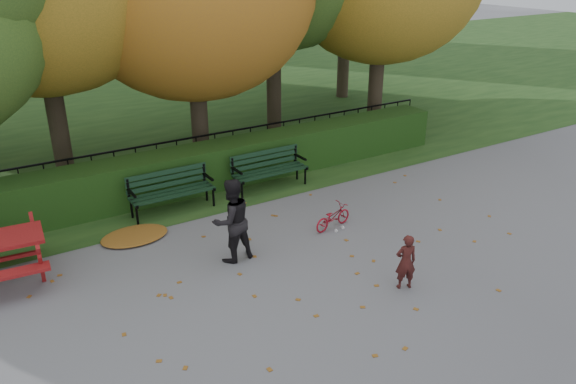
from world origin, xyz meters
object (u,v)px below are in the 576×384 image
bench_left (171,188)px  bench_right (268,167)px  child (406,262)px  bicycle (333,217)px  adult (232,221)px

bench_left → bench_right: 2.40m
bench_left → child: (2.17, -4.89, -0.03)m
bench_left → bicycle: bearing=-45.6°
bench_left → bicycle: 3.51m
bench_left → bicycle: bench_left is taller
child → adult: adult is taller
bench_right → child: bearing=-92.7°
bench_left → child: bearing=-66.1°
bicycle → adult: bearing=81.0°
bench_left → bicycle: (2.45, -2.50, -0.28)m
bicycle → bench_left: bearing=33.8°
bench_left → bench_right: size_ratio=1.00×
child → bicycle: bearing=-76.1°
bench_left → adult: size_ratio=1.16×
adult → bicycle: 2.33m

